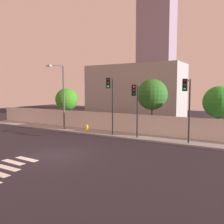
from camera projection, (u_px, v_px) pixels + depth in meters
ground_plane at (55, 155)px, 16.04m from camera, size 80.00×80.00×0.00m
sidewalk at (117, 135)px, 23.04m from camera, size 36.00×2.40×0.15m
perimeter_wall at (123, 123)px, 24.05m from camera, size 36.00×0.18×1.80m
crosswalk_marking at (4, 171)px, 12.99m from camera, size 3.95×4.75×0.01m
traffic_light_left at (110, 94)px, 21.64m from camera, size 0.45×1.33×5.17m
traffic_light_center at (187, 97)px, 18.20m from camera, size 0.36×1.33×4.95m
traffic_light_right at (135, 100)px, 20.37m from camera, size 0.43×1.35×4.56m
street_lamp_curbside at (62, 92)px, 25.23m from camera, size 0.69×1.98×6.64m
fire_hydrant at (87, 128)px, 23.94m from camera, size 0.44×0.26×0.73m
roadside_tree_leftmost at (67, 100)px, 28.71m from camera, size 2.64×2.64×4.46m
roadside_tree_midleft at (152, 95)px, 23.17m from camera, size 2.94×2.94×5.32m
roadside_tree_midright at (219, 102)px, 20.20m from camera, size 2.65×2.65×4.61m
low_building_distant at (135, 91)px, 38.56m from camera, size 15.20×6.00×8.13m
tower_on_skyline at (156, 52)px, 48.62m from camera, size 6.72×5.00×23.55m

